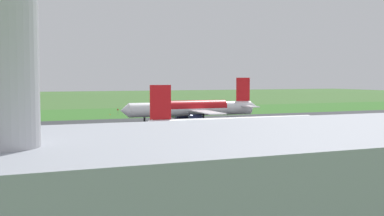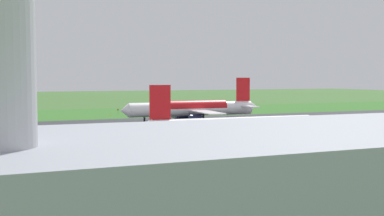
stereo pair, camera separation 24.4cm
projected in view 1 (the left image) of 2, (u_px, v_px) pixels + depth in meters
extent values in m
plane|color=#3D662D|center=(170.00, 121.00, 168.17)|extent=(800.00, 800.00, 0.00)
cube|color=#2D3033|center=(170.00, 121.00, 168.17)|extent=(600.00, 30.05, 0.06)
cube|color=gray|center=(242.00, 139.00, 116.94)|extent=(440.00, 110.00, 0.05)
cube|color=#346B27|center=(142.00, 114.00, 202.78)|extent=(600.00, 80.00, 0.04)
cylinder|color=white|center=(192.00, 109.00, 171.17)|extent=(48.12, 6.52, 5.20)
cone|color=white|center=(124.00, 110.00, 162.27)|extent=(3.13, 5.02, 4.94)
cone|color=white|center=(252.00, 106.00, 179.94)|extent=(3.62, 4.51, 4.42)
cube|color=red|center=(243.00, 89.00, 178.09)|extent=(5.61, 0.65, 9.00)
cube|color=white|center=(249.00, 106.00, 173.36)|extent=(4.25, 9.11, 0.36)
cube|color=white|center=(237.00, 105.00, 183.64)|extent=(4.25, 9.11, 0.36)
cube|color=white|center=(206.00, 112.00, 161.27)|extent=(6.60, 22.16, 0.35)
cube|color=white|center=(185.00, 108.00, 181.83)|extent=(6.60, 22.16, 0.35)
cylinder|color=#23284C|center=(195.00, 118.00, 163.83)|extent=(4.58, 2.92, 2.80)
cylinder|color=#23284C|center=(182.00, 115.00, 177.85)|extent=(4.58, 2.92, 2.80)
cylinder|color=black|center=(144.00, 117.00, 164.96)|extent=(0.70, 0.70, 3.42)
cylinder|color=black|center=(203.00, 116.00, 168.64)|extent=(0.70, 0.70, 3.42)
cylinder|color=black|center=(196.00, 114.00, 176.12)|extent=(0.70, 0.70, 3.42)
cylinder|color=red|center=(192.00, 107.00, 171.14)|extent=(26.53, 5.95, 5.23)
cylinder|color=white|center=(234.00, 127.00, 112.78)|extent=(42.79, 6.27, 4.62)
cone|color=white|center=(313.00, 123.00, 120.45)|extent=(2.83, 4.49, 4.39)
cone|color=white|center=(145.00, 128.00, 105.16)|extent=(3.26, 4.04, 3.93)
cube|color=red|center=(160.00, 102.00, 106.01)|extent=(4.99, 0.64, 8.00)
cube|color=white|center=(215.00, 124.00, 121.67)|extent=(6.08, 19.74, 0.31)
cube|color=white|center=(249.00, 133.00, 103.32)|extent=(6.08, 19.74, 0.31)
cylinder|color=black|center=(234.00, 139.00, 112.97)|extent=(0.71, 0.71, 1.42)
cylinder|color=#B2B2B7|center=(0.00, 1.00, 27.99)|extent=(4.40, 4.40, 18.00)
cube|color=silver|center=(113.00, 131.00, 128.71)|extent=(2.36, 4.41, 0.75)
cube|color=#2D333D|center=(113.00, 129.00, 128.47)|extent=(1.98, 2.41, 0.55)
cylinder|color=black|center=(109.00, 132.00, 129.88)|extent=(0.31, 0.66, 0.64)
cylinder|color=black|center=(115.00, 132.00, 130.30)|extent=(0.31, 0.66, 0.64)
cylinder|color=black|center=(110.00, 133.00, 127.17)|extent=(0.31, 0.66, 0.64)
cylinder|color=black|center=(116.00, 133.00, 127.59)|extent=(0.31, 0.66, 0.64)
cylinder|color=slate|center=(118.00, 112.00, 197.44)|extent=(0.10, 0.10, 1.76)
cube|color=red|center=(118.00, 110.00, 197.39)|extent=(0.60, 0.04, 0.60)
cone|color=orange|center=(110.00, 114.00, 195.64)|extent=(0.40, 0.40, 0.55)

